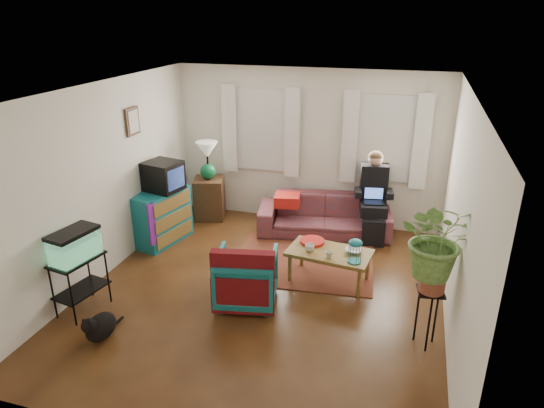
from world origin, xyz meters
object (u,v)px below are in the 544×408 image
(side_table, at_px, (209,198))
(plant_stand, at_px, (427,318))
(dresser, at_px, (162,217))
(sofa, at_px, (324,209))
(coffee_table, at_px, (329,266))
(armchair, at_px, (246,275))
(aquarium_stand, at_px, (81,285))

(side_table, distance_m, plant_stand, 4.49)
(dresser, bearing_deg, side_table, 85.32)
(sofa, relative_size, side_table, 2.93)
(dresser, distance_m, coffee_table, 2.79)
(sofa, xyz_separation_m, armchair, (-0.55, -2.29, -0.04))
(sofa, relative_size, coffee_table, 1.94)
(aquarium_stand, height_order, armchair, armchair)
(sofa, relative_size, dresser, 2.26)
(coffee_table, bearing_deg, side_table, 154.82)
(aquarium_stand, xyz_separation_m, plant_stand, (4.02, 0.50, -0.01))
(armchair, distance_m, coffee_table, 1.20)
(plant_stand, bearing_deg, armchair, 173.44)
(sofa, bearing_deg, armchair, -113.59)
(side_table, height_order, coffee_table, side_table)
(armchair, bearing_deg, dresser, -45.36)
(side_table, xyz_separation_m, dresser, (-0.34, -1.09, 0.06))
(sofa, relative_size, armchair, 2.83)
(aquarium_stand, relative_size, coffee_table, 0.65)
(dresser, height_order, coffee_table, dresser)
(aquarium_stand, bearing_deg, armchair, 32.49)
(armchair, xyz_separation_m, coffee_table, (0.90, 0.78, -0.15))
(dresser, relative_size, aquarium_stand, 1.32)
(coffee_table, bearing_deg, armchair, -131.33)
(sofa, bearing_deg, plant_stand, -67.72)
(dresser, distance_m, armchair, 2.23)
(side_table, bearing_deg, aquarium_stand, -96.47)
(dresser, height_order, armchair, dresser)
(dresser, bearing_deg, aquarium_stand, -77.62)
(side_table, relative_size, aquarium_stand, 1.02)
(armchair, bearing_deg, coffee_table, -150.29)
(sofa, bearing_deg, coffee_table, -86.94)
(sofa, height_order, coffee_table, sofa)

